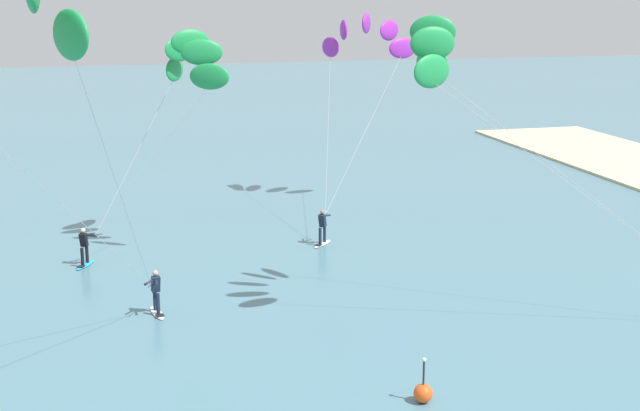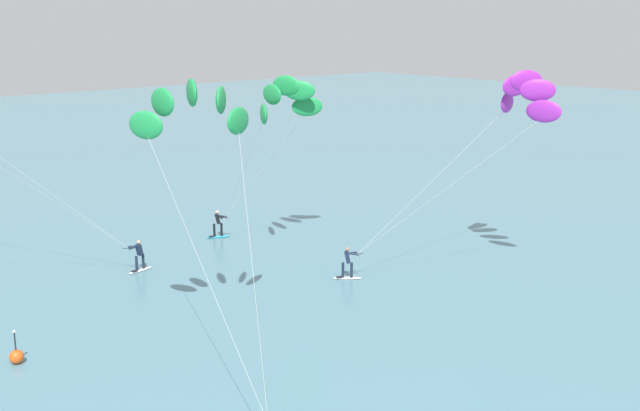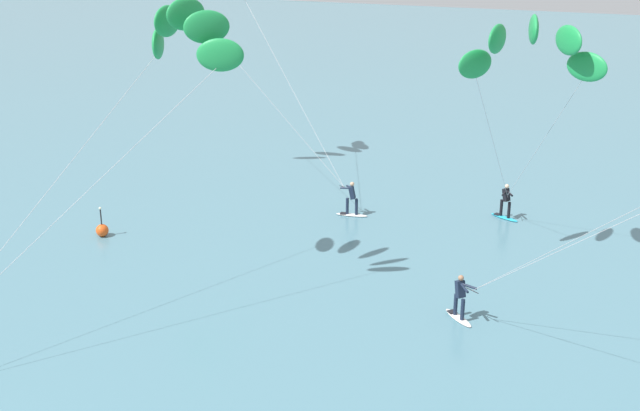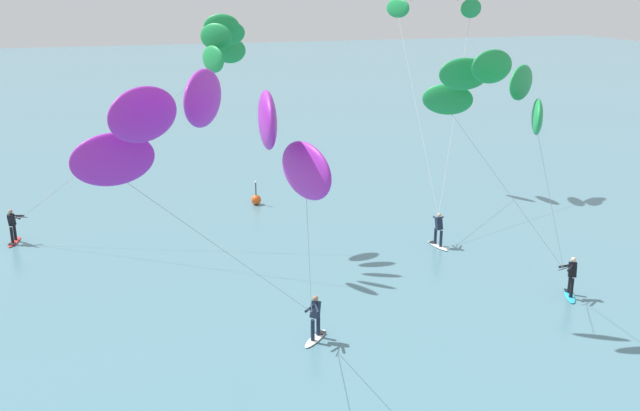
{
  "view_description": "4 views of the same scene",
  "coord_description": "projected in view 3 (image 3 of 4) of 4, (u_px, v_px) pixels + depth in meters",
  "views": [
    {
      "loc": [
        -27.54,
        24.91,
        11.45
      ],
      "look_at": [
        2.53,
        17.15,
        3.88
      ],
      "focal_mm": 48.96,
      "sensor_mm": 36.0,
      "label": 1
    },
    {
      "loc": [
        -15.63,
        -12.18,
        13.06
      ],
      "look_at": [
        7.75,
        14.1,
        4.46
      ],
      "focal_mm": 43.6,
      "sensor_mm": 36.0,
      "label": 2
    },
    {
      "loc": [
        16.06,
        -9.83,
        13.16
      ],
      "look_at": [
        5.29,
        14.59,
        3.63
      ],
      "focal_mm": 44.8,
      "sensor_mm": 36.0,
      "label": 3
    },
    {
      "loc": [
        32.16,
        8.69,
        11.97
      ],
      "look_at": [
        2.45,
        17.54,
        2.34
      ],
      "focal_mm": 40.25,
      "sensor_mm": 36.0,
      "label": 4
    }
  ],
  "objects": [
    {
      "name": "marker_buoy",
      "position": [
        102.0,
        230.0,
        35.21
      ],
      "size": [
        0.56,
        0.56,
        1.38
      ],
      "color": "#EA5119",
      "rests_on": "ground"
    },
    {
      "name": "kitesurfer_downwind",
      "position": [
        531.0,
        56.0,
        30.01
      ],
      "size": [
        5.37,
        6.87,
        9.94
      ],
      "color": "#23ADD1",
      "rests_on": "ground"
    },
    {
      "name": "kitesurfer_nearshore",
      "position": [
        176.0,
        46.0,
        27.1
      ],
      "size": [
        7.14,
        11.62,
        10.73
      ],
      "color": "red",
      "rests_on": "ground"
    }
  ]
}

